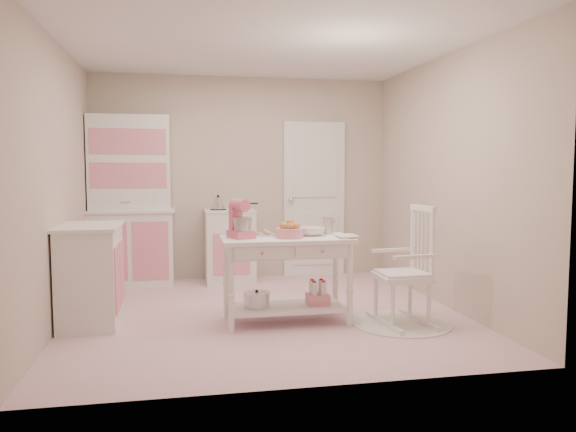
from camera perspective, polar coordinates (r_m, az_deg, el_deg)
The scene contains 14 objects.
room_shell at distance 5.45m, azimuth -2.39°, elevation 7.10°, with size 3.84×3.84×2.62m.
door at distance 7.48m, azimuth 2.68°, elevation 1.72°, with size 0.82×0.05×2.04m, color white.
hutch at distance 7.08m, azimuth -15.73°, elevation 1.52°, with size 1.06×0.50×2.08m, color white.
stove at distance 7.09m, azimuth -5.93°, elevation -3.03°, with size 0.62×0.57×0.92m, color white.
base_cabinet at distance 5.49m, azimuth -19.42°, elevation -5.65°, with size 0.54×0.84×0.92m, color white.
lace_rug at distance 5.38m, azimuth 11.44°, elevation -10.64°, with size 0.92×0.92×0.01m, color white.
rocking_chair at distance 5.26m, azimuth 11.55°, elevation -4.92°, with size 0.48×0.72×1.10m, color white.
work_table at distance 5.25m, azimuth -0.15°, elevation -6.50°, with size 1.20×0.60×0.80m, color white.
stand_mixer at distance 5.13m, azimuth -4.81°, elevation -0.36°, with size 0.20×0.28×0.34m, color #EA6280.
cookie_tray at distance 5.34m, azimuth -2.10°, elevation -1.89°, with size 0.34×0.24×0.02m, color silver.
bread_basket at distance 5.14m, azimuth 0.17°, elevation -1.74°, with size 0.25×0.25×0.09m, color pink.
mixing_bowl at distance 5.31m, azimuth 2.44°, elevation -1.57°, with size 0.25×0.25×0.08m, color white.
metal_pitcher at distance 5.43m, azimuth 4.09°, elevation -0.96°, with size 0.10×0.10×0.17m, color silver.
recipe_book at distance 5.17m, azimuth 5.00°, elevation -2.08°, with size 0.18×0.25×0.02m, color white.
Camera 1 is at (-0.82, -5.39, 1.45)m, focal length 35.00 mm.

